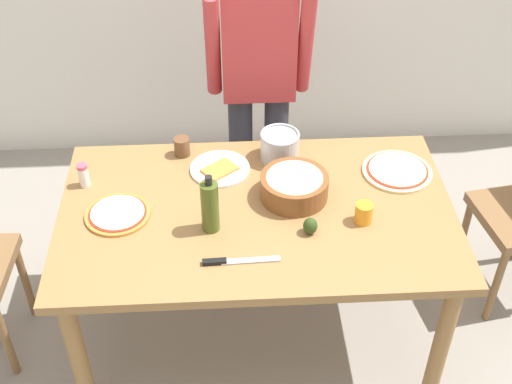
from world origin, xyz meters
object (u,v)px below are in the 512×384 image
pizza_cooked_on_tray (118,214)px  olive_oil_bottle (210,206)px  salt_shaker (84,175)px  chef_knife (232,261)px  cup_orange (364,213)px  steel_pot (280,146)px  avocado (310,226)px  dining_table (257,226)px  plate_with_slice (220,169)px  popcorn_bowl (294,185)px  cup_small_brown (182,147)px  person_cook (259,76)px  pizza_raw_on_board (397,171)px

pizza_cooked_on_tray → olive_oil_bottle: olive_oil_bottle is taller
salt_shaker → chef_knife: bearing=-39.2°
cup_orange → pizza_cooked_on_tray: bearing=174.8°
steel_pot → cup_orange: 0.53m
cup_orange → salt_shaker: bearing=165.5°
avocado → dining_table: bearing=143.1°
dining_table → chef_knife: bearing=-110.5°
dining_table → plate_with_slice: bearing=118.4°
chef_knife → dining_table: bearing=69.5°
plate_with_slice → popcorn_bowl: size_ratio=0.93×
plate_with_slice → dining_table: bearing=-61.6°
popcorn_bowl → cup_small_brown: 0.57m
steel_pot → chef_knife: 0.68m
dining_table → pizza_cooked_on_tray: bearing=-179.3°
pizza_cooked_on_tray → avocado: avocado is taller
popcorn_bowl → salt_shaker: 0.88m
steel_pot → salt_shaker: size_ratio=1.64×
person_cook → avocado: person_cook is taller
plate_with_slice → salt_shaker: salt_shaker is taller
salt_shaker → avocado: salt_shaker is taller
steel_pot → chef_knife: steel_pot is taller
dining_table → pizza_raw_on_board: (0.62, 0.21, 0.10)m
steel_pot → cup_orange: bearing=-56.2°
plate_with_slice → chef_knife: plate_with_slice is taller
popcorn_bowl → cup_small_brown: (-0.47, 0.32, -0.02)m
person_cook → popcorn_bowl: bearing=-81.2°
olive_oil_bottle → person_cook: bearing=74.6°
person_cook → avocado: size_ratio=23.14×
pizza_raw_on_board → olive_oil_bottle: (-0.80, -0.31, 0.10)m
person_cook → avocado: bearing=-80.8°
pizza_raw_on_board → olive_oil_bottle: bearing=-158.8°
cup_orange → salt_shaker: size_ratio=0.80×
popcorn_bowl → avocado: popcorn_bowl is taller
avocado → steel_pot: bearing=98.9°
person_cook → popcorn_bowl: (0.11, -0.68, -0.12)m
avocado → pizza_cooked_on_tray: bearing=169.3°
steel_pot → chef_knife: size_ratio=0.60×
dining_table → popcorn_bowl: 0.23m
dining_table → salt_shaker: size_ratio=15.09×
dining_table → olive_oil_bottle: 0.29m
dining_table → salt_shaker: salt_shaker is taller
pizza_cooked_on_tray → avocado: (0.76, -0.14, 0.03)m
person_cook → steel_pot: person_cook is taller
avocado → popcorn_bowl: bearing=100.2°
chef_knife → olive_oil_bottle: bearing=111.1°
person_cook → salt_shaker: bearing=-143.8°
pizza_raw_on_board → avocado: avocado is taller
pizza_cooked_on_tray → chef_knife: (0.45, -0.29, -0.00)m
person_cook → salt_shaker: (-0.77, -0.56, -0.13)m
chef_knife → cup_small_brown: bearing=106.1°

